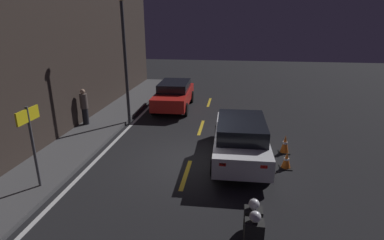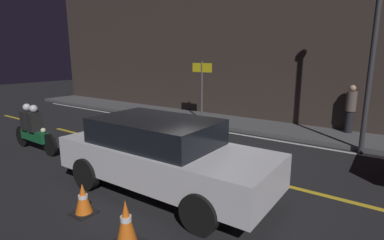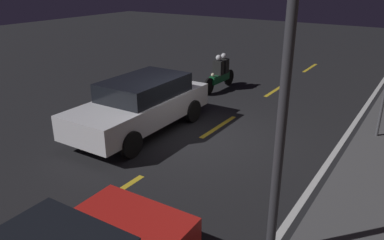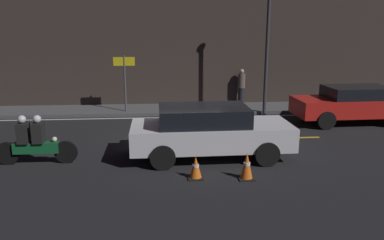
{
  "view_description": "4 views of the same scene",
  "coord_description": "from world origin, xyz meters",
  "views": [
    {
      "loc": [
        -9.48,
        -1.38,
        4.73
      ],
      "look_at": [
        2.05,
        0.22,
        0.84
      ],
      "focal_mm": 28.0,
      "sensor_mm": 36.0,
      "label": 1
    },
    {
      "loc": [
        4.33,
        -6.09,
        2.76
      ],
      "look_at": [
        -0.32,
        0.37,
        1.05
      ],
      "focal_mm": 28.0,
      "sensor_mm": 36.0,
      "label": 2
    },
    {
      "loc": [
        8.04,
        4.98,
        4.22
      ],
      "look_at": [
        0.49,
        0.02,
        0.7
      ],
      "focal_mm": 35.0,
      "sensor_mm": 36.0,
      "label": 3
    },
    {
      "loc": [
        -0.86,
        -12.03,
        3.69
      ],
      "look_at": [
        0.07,
        -0.14,
        0.74
      ],
      "focal_mm": 35.0,
      "sensor_mm": 36.0,
      "label": 4
    }
  ],
  "objects": [
    {
      "name": "traffic_cone_near",
      "position": [
        -0.08,
        -3.26,
        0.28
      ],
      "size": [
        0.39,
        0.39,
        0.57
      ],
      "color": "black",
      "rests_on": "ground"
    },
    {
      "name": "street_lamp",
      "position": [
        3.47,
        3.43,
        3.24
      ],
      "size": [
        0.28,
        0.28,
        5.76
      ],
      "color": "#333338",
      "rests_on": "ground"
    },
    {
      "name": "ground_plane",
      "position": [
        0.0,
        0.0,
        0.0
      ],
      "size": [
        56.0,
        56.0,
        0.0
      ],
      "primitive_type": "plane",
      "color": "black"
    },
    {
      "name": "raised_curb",
      "position": [
        0.0,
        4.59,
        0.07
      ],
      "size": [
        28.0,
        2.02,
        0.15
      ],
      "color": "#4C4C4F",
      "rests_on": "ground"
    },
    {
      "name": "motorcycle",
      "position": [
        -4.45,
        -1.9,
        0.65
      ],
      "size": [
        2.23,
        0.36,
        1.39
      ],
      "rotation": [
        0.0,
        0.0,
        -0.01
      ],
      "color": "black",
      "rests_on": "ground"
    },
    {
      "name": "sedan_white",
      "position": [
        0.44,
        -1.73,
        0.81
      ],
      "size": [
        4.6,
        1.97,
        1.52
      ],
      "rotation": [
        0.0,
        0.0,
        0.02
      ],
      "color": "silver",
      "rests_on": "ground"
    },
    {
      "name": "lane_solid_kerb",
      "position": [
        0.0,
        3.33,
        0.0
      ],
      "size": [
        25.2,
        0.14,
        0.01
      ],
      "color": "silver",
      "rests_on": "ground"
    },
    {
      "name": "lane_dash_d",
      "position": [
        3.5,
        0.0,
        0.0
      ],
      "size": [
        2.0,
        0.14,
        0.01
      ],
      "color": "gold",
      "rests_on": "ground"
    },
    {
      "name": "lane_dash_c",
      "position": [
        -1.0,
        0.0,
        0.0
      ],
      "size": [
        2.0,
        0.14,
        0.01
      ],
      "color": "gold",
      "rests_on": "ground"
    },
    {
      "name": "lane_dash_a",
      "position": [
        -10.0,
        0.0,
        0.0
      ],
      "size": [
        2.0,
        0.14,
        0.01
      ],
      "color": "gold",
      "rests_on": "ground"
    },
    {
      "name": "traffic_cone_mid",
      "position": [
        1.18,
        -3.4,
        0.34
      ],
      "size": [
        0.4,
        0.4,
        0.69
      ],
      "color": "black",
      "rests_on": "ground"
    },
    {
      "name": "lane_dash_b",
      "position": [
        -5.5,
        0.0,
        0.0
      ],
      "size": [
        2.0,
        0.14,
        0.01
      ],
      "color": "gold",
      "rests_on": "ground"
    }
  ]
}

